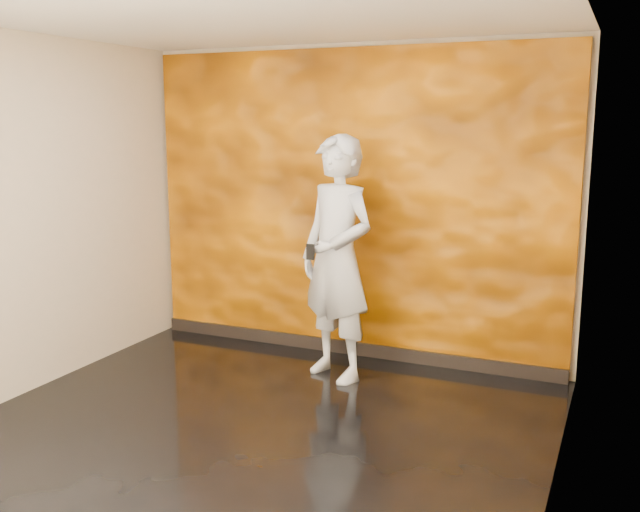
# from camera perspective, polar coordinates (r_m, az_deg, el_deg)

# --- Properties ---
(room) EXTENTS (4.02, 4.02, 2.81)m
(room) POSITION_cam_1_polar(r_m,az_deg,el_deg) (4.66, -6.31, 1.68)
(room) COLOR black
(room) RESTS_ON ground
(feature_wall) EXTENTS (3.90, 0.06, 2.75)m
(feature_wall) POSITION_cam_1_polar(r_m,az_deg,el_deg) (6.42, 2.46, 4.06)
(feature_wall) COLOR orange
(feature_wall) RESTS_ON ground
(baseboard) EXTENTS (3.90, 0.04, 0.12)m
(baseboard) POSITION_cam_1_polar(r_m,az_deg,el_deg) (6.67, 2.24, -7.31)
(baseboard) COLOR black
(baseboard) RESTS_ON ground
(man) EXTENTS (0.87, 0.75, 2.03)m
(man) POSITION_cam_1_polar(r_m,az_deg,el_deg) (5.86, 1.38, -0.22)
(man) COLOR #999FA9
(man) RESTS_ON ground
(phone) EXTENTS (0.07, 0.02, 0.13)m
(phone) POSITION_cam_1_polar(r_m,az_deg,el_deg) (5.64, -0.78, 0.33)
(phone) COLOR black
(phone) RESTS_ON man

